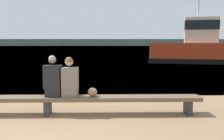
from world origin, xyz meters
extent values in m
plane|color=#426B8E|center=(0.00, 124.90, 0.00)|extent=(240.00, 240.00, 0.00)
cube|color=#4C4C42|center=(0.00, 184.75, 2.31)|extent=(600.00, 12.00, 4.61)
cube|color=brown|center=(-0.18, 2.67, 0.42)|extent=(7.80, 0.48, 0.10)
cube|color=#2D2D33|center=(3.41, 2.67, 0.18)|extent=(0.12, 0.41, 0.37)
cube|color=#2D2D33|center=(-0.18, 2.67, 0.18)|extent=(0.12, 0.41, 0.37)
cube|color=black|center=(-0.03, 2.74, 0.57)|extent=(0.39, 0.38, 0.21)
cube|color=black|center=(-0.03, 2.65, 0.97)|extent=(0.45, 0.22, 0.59)
sphere|color=#846047|center=(-0.03, 2.65, 1.40)|extent=(0.19, 0.19, 0.19)
sphere|color=gray|center=(-0.03, 2.63, 1.43)|extent=(0.18, 0.18, 0.18)
cube|color=#70665B|center=(0.38, 2.74, 0.57)|extent=(0.39, 0.38, 0.21)
cube|color=#70665B|center=(0.38, 2.65, 0.94)|extent=(0.45, 0.22, 0.54)
sphere|color=tan|center=(0.38, 2.65, 1.35)|extent=(0.21, 0.21, 0.21)
sphere|color=brown|center=(0.38, 2.63, 1.38)|extent=(0.19, 0.19, 0.19)
ellipsoid|color=#9E754C|center=(0.96, 2.69, 0.57)|extent=(0.24, 0.23, 0.22)
cube|color=red|center=(9.38, 19.06, 0.91)|extent=(8.55, 4.89, 1.82)
cube|color=black|center=(9.38, 19.06, 0.22)|extent=(8.74, 5.05, 0.44)
cube|color=beige|center=(9.77, 18.95, 2.94)|extent=(3.18, 2.41, 2.25)
cube|color=black|center=(9.77, 18.95, 3.39)|extent=(3.25, 2.48, 0.81)
cylinder|color=#B2B2B7|center=(9.49, 19.02, 5.26)|extent=(0.14, 0.14, 2.39)
camera|label=1|loc=(1.34, -3.58, 1.82)|focal=40.00mm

